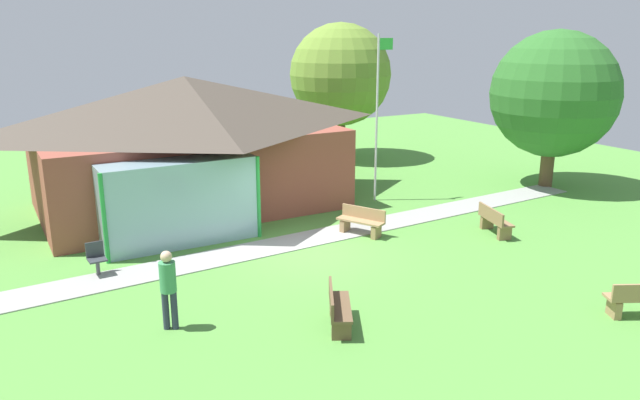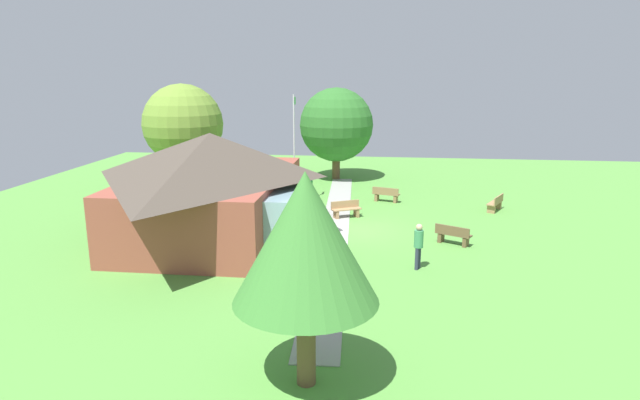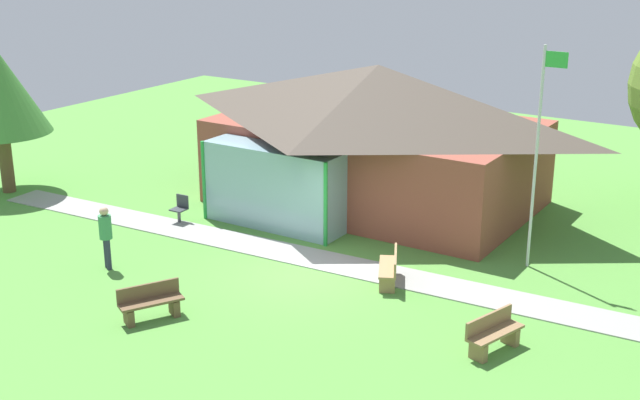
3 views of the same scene
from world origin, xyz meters
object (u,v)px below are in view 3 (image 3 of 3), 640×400
bench_front_center (151,303)px  bench_rear_near_path (390,269)px  visitor_strolling_lawn (106,232)px  patio_chair_west (180,210)px  flagpole (538,149)px  pavilion (373,133)px  bench_mid_right (493,334)px

bench_front_center → bench_rear_near_path: bearing=170.6°
bench_rear_near_path → visitor_strolling_lawn: (-6.86, -3.17, 0.62)m
bench_front_center → patio_chair_west: bearing=-115.8°
flagpole → bench_front_center: bearing=-129.1°
flagpole → patio_chair_west: flagpole is taller
visitor_strolling_lawn → flagpole: bearing=61.9°
bench_rear_near_path → bench_front_center: 6.10m
bench_rear_near_path → bench_front_center: (-3.75, -4.81, 0.00)m
pavilion → bench_mid_right: size_ratio=6.98×
pavilion → visitor_strolling_lawn: pavilion is taller
pavilion → bench_front_center: 10.53m
pavilion → patio_chair_west: (-4.05, -4.89, -1.96)m
pavilion → flagpole: bearing=-21.8°
bench_front_center → patio_chair_west: size_ratio=1.78×
pavilion → patio_chair_west: bearing=-129.7°
pavilion → patio_chair_west: size_ratio=12.68×
bench_rear_near_path → visitor_strolling_lawn: bearing=87.8°
patio_chair_west → visitor_strolling_lawn: size_ratio=0.49×
pavilion → flagpole: size_ratio=1.83×
pavilion → visitor_strolling_lawn: 9.39m
bench_front_center → patio_chair_west: (-3.91, 5.45, 0.01)m
pavilion → visitor_strolling_lawn: bearing=-110.5°
bench_mid_right → bench_rear_near_path: 4.10m
pavilion → bench_mid_right: bearing=-46.3°
patio_chair_west → flagpole: bearing=-169.5°
bench_mid_right → bench_front_center: same height
flagpole → visitor_strolling_lawn: size_ratio=3.43×
bench_mid_right → visitor_strolling_lawn: 10.53m
bench_rear_near_path → bench_front_center: same height
bench_mid_right → flagpole: bearing=-152.4°
bench_front_center → flagpole: bearing=169.4°
patio_chair_west → visitor_strolling_lawn: (0.80, -3.81, 0.61)m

